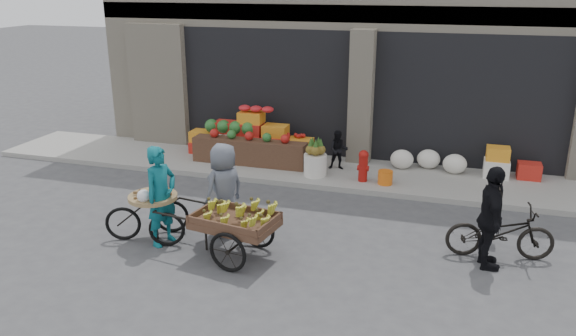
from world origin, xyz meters
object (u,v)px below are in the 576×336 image
(fire_hydrant, at_px, (363,164))
(bicycle, at_px, (500,232))
(pineapple_bin, at_px, (315,165))
(vendor_woman, at_px, (161,196))
(vendor_grey, at_px, (224,189))
(seated_person, at_px, (338,150))
(tricycle_cart, at_px, (153,210))
(orange_bucket, at_px, (385,177))
(banana_cart, at_px, (232,219))
(cyclist, at_px, (491,218))

(fire_hydrant, height_order, bicycle, bicycle)
(pineapple_bin, xyz_separation_m, bicycle, (3.81, -2.74, 0.08))
(vendor_woman, relative_size, bicycle, 1.02)
(vendor_grey, bearing_deg, pineapple_bin, -167.33)
(seated_person, relative_size, tricycle_cart, 0.64)
(fire_hydrant, xyz_separation_m, bicycle, (2.71, -2.69, -0.05))
(pineapple_bin, height_order, seated_person, seated_person)
(orange_bucket, relative_size, bicycle, 0.19)
(vendor_woman, height_order, vendor_grey, vendor_woman)
(banana_cart, bearing_deg, vendor_grey, 129.94)
(vendor_grey, xyz_separation_m, bicycle, (4.66, 0.44, -0.39))
(pineapple_bin, bearing_deg, cyclist, -40.97)
(orange_bucket, bearing_deg, fire_hydrant, 174.29)
(seated_person, height_order, vendor_woman, vendor_woman)
(banana_cart, xyz_separation_m, vendor_woman, (-1.34, 0.12, 0.19))
(vendor_woman, relative_size, cyclist, 1.04)
(banana_cart, relative_size, tricycle_cart, 1.62)
(pineapple_bin, height_order, vendor_woman, vendor_woman)
(fire_hydrant, height_order, tricycle_cart, tricycle_cart)
(orange_bucket, bearing_deg, pineapple_bin, 176.42)
(banana_cart, xyz_separation_m, bicycle, (4.18, 1.26, -0.23))
(orange_bucket, distance_m, seated_person, 1.42)
(banana_cart, xyz_separation_m, cyclist, (3.98, 0.86, 0.16))
(seated_person, bearing_deg, tricycle_cart, -127.92)
(seated_person, xyz_separation_m, vendor_grey, (-1.25, -3.78, 0.25))
(vendor_woman, bearing_deg, vendor_grey, -33.75)
(seated_person, distance_m, vendor_grey, 3.99)
(pineapple_bin, bearing_deg, banana_cart, -95.20)
(banana_cart, relative_size, cyclist, 1.40)
(banana_cart, distance_m, vendor_woman, 1.36)
(fire_hydrant, distance_m, banana_cart, 4.22)
(orange_bucket, distance_m, cyclist, 3.69)
(seated_person, xyz_separation_m, tricycle_cart, (-2.33, -4.40, -0.02))
(orange_bucket, relative_size, tricycle_cart, 0.22)
(cyclist, bearing_deg, orange_bucket, 24.90)
(cyclist, bearing_deg, seated_person, 32.05)
(pineapple_bin, bearing_deg, seated_person, 56.31)
(fire_hydrant, distance_m, tricycle_cart, 4.82)
(vendor_grey, height_order, bicycle, vendor_grey)
(banana_cart, distance_m, cyclist, 4.07)
(seated_person, distance_m, vendor_woman, 4.96)
(bicycle, bearing_deg, tricycle_cart, 91.80)
(seated_person, relative_size, bicycle, 0.54)
(seated_person, bearing_deg, orange_bucket, -40.26)
(orange_bucket, xyz_separation_m, bicycle, (2.21, -2.64, 0.18))
(tricycle_cart, bearing_deg, cyclist, -13.22)
(fire_hydrant, bearing_deg, vendor_woman, -126.24)
(vendor_woman, bearing_deg, orange_bucket, -24.06)
(tricycle_cart, xyz_separation_m, cyclist, (5.54, 0.66, 0.28))
(fire_hydrant, bearing_deg, orange_bucket, -5.71)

